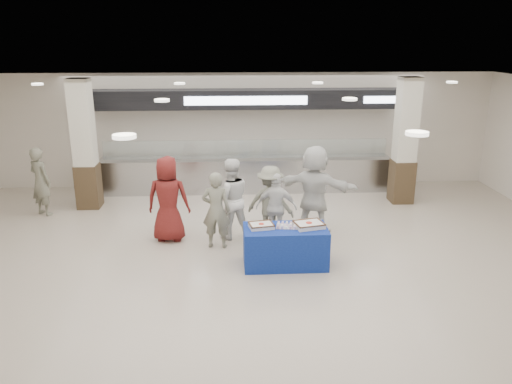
{
  "coord_description": "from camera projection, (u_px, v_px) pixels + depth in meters",
  "views": [
    {
      "loc": [
        -0.44,
        -8.01,
        4.12
      ],
      "look_at": [
        0.07,
        1.6,
        1.13
      ],
      "focal_mm": 35.0,
      "sensor_mm": 36.0,
      "label": 1
    }
  ],
  "objects": [
    {
      "name": "soldier_b",
      "position": [
        270.0,
        202.0,
        10.53
      ],
      "size": [
        1.17,
        0.95,
        1.57
      ],
      "primitive_type": "imported",
      "rotation": [
        0.0,
        0.0,
        2.72
      ],
      "color": "slate",
      "rests_on": "ground"
    },
    {
      "name": "chef_tall",
      "position": [
        230.0,
        199.0,
        10.5
      ],
      "size": [
        0.97,
        0.82,
        1.74
      ],
      "primitive_type": "imported",
      "rotation": [
        0.0,
        0.0,
        3.35
      ],
      "color": "white",
      "rests_on": "ground"
    },
    {
      "name": "civilian_white",
      "position": [
        315.0,
        189.0,
        10.77
      ],
      "size": [
        1.89,
        1.29,
        1.95
      ],
      "primitive_type": "imported",
      "rotation": [
        0.0,
        0.0,
        2.71
      ],
      "color": "white",
      "rests_on": "ground"
    },
    {
      "name": "chef_short",
      "position": [
        276.0,
        207.0,
        10.39
      ],
      "size": [
        0.91,
        0.53,
        1.46
      ],
      "primitive_type": "imported",
      "rotation": [
        0.0,
        0.0,
        2.93
      ],
      "color": "white",
      "rests_on": "ground"
    },
    {
      "name": "soldier_a",
      "position": [
        216.0,
        210.0,
        10.03
      ],
      "size": [
        0.63,
        0.46,
        1.59
      ],
      "primitive_type": "imported",
      "rotation": [
        0.0,
        0.0,
        3.01
      ],
      "color": "slate",
      "rests_on": "ground"
    },
    {
      "name": "display_table",
      "position": [
        285.0,
        247.0,
        9.33
      ],
      "size": [
        1.55,
        0.79,
        0.75
      ],
      "primitive_type": "cube",
      "rotation": [
        0.0,
        0.0,
        0.01
      ],
      "color": "navy",
      "rests_on": "ground"
    },
    {
      "name": "serving_line",
      "position": [
        246.0,
        150.0,
        13.69
      ],
      "size": [
        8.7,
        0.85,
        2.8
      ],
      "color": "#ACAEB3",
      "rests_on": "ground"
    },
    {
      "name": "column_right",
      "position": [
        405.0,
        144.0,
        12.64
      ],
      "size": [
        0.55,
        0.55,
        3.2
      ],
      "color": "#382919",
      "rests_on": "ground"
    },
    {
      "name": "sheet_cake_left",
      "position": [
        261.0,
        225.0,
        9.22
      ],
      "size": [
        0.49,
        0.41,
        0.09
      ],
      "color": "white",
      "rests_on": "display_table"
    },
    {
      "name": "civilian_maroon",
      "position": [
        168.0,
        199.0,
        10.35
      ],
      "size": [
        0.94,
        0.66,
        1.82
      ],
      "primitive_type": "imported",
      "rotation": [
        0.0,
        0.0,
        3.04
      ],
      "color": "maroon",
      "rests_on": "ground"
    },
    {
      "name": "ground",
      "position": [
        257.0,
        279.0,
        8.89
      ],
      "size": [
        14.0,
        14.0,
        0.0
      ],
      "primitive_type": "plane",
      "color": "beige",
      "rests_on": "ground"
    },
    {
      "name": "cupcake_tray",
      "position": [
        287.0,
        225.0,
        9.25
      ],
      "size": [
        0.42,
        0.34,
        0.06
      ],
      "color": "silver",
      "rests_on": "display_table"
    },
    {
      "name": "soldier_bg",
      "position": [
        41.0,
        181.0,
        11.9
      ],
      "size": [
        0.72,
        0.66,
        1.66
      ],
      "primitive_type": "imported",
      "rotation": [
        0.0,
        0.0,
        2.56
      ],
      "color": "slate",
      "rests_on": "ground"
    },
    {
      "name": "sheet_cake_right",
      "position": [
        309.0,
        224.0,
        9.25
      ],
      "size": [
        0.6,
        0.51,
        0.11
      ],
      "color": "white",
      "rests_on": "display_table"
    },
    {
      "name": "column_left",
      "position": [
        85.0,
        148.0,
        12.23
      ],
      "size": [
        0.55,
        0.55,
        3.2
      ],
      "color": "#382919",
      "rests_on": "ground"
    }
  ]
}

